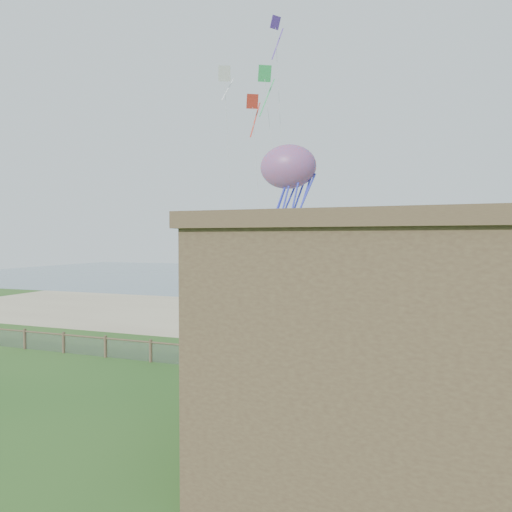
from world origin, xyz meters
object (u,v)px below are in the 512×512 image
Objects in this scene: chainlink_fence at (200,357)px; picnic_table at (300,402)px; motel at (498,353)px; octopus_kite at (288,195)px.

chainlink_fence reaches higher than picnic_table.
motel is 20.89m from octopus_kite.
octopus_kite is (-4.37, 13.85, 9.53)m from picnic_table.
picnic_table is at bearing -56.93° from octopus_kite.
octopus_kite is (-10.88, 16.65, 6.38)m from motel.
picnic_table is at bearing 156.74° from motel.
picnic_table is at bearing -32.91° from chainlink_fence.
picnic_table is 0.22× the size of octopus_kite.
motel reaches higher than picnic_table.
motel is (13.00, -7.00, 2.95)m from chainlink_fence.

